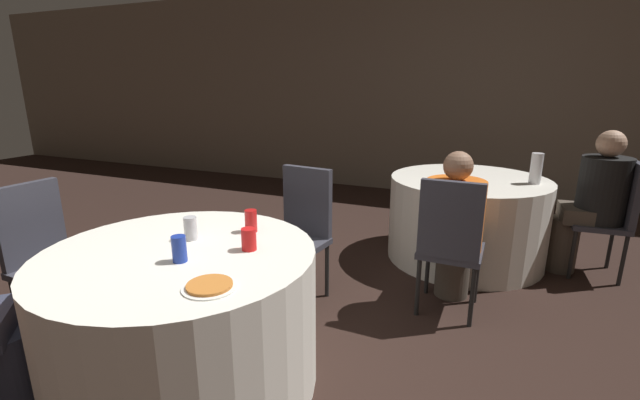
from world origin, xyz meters
TOP-DOWN VIEW (x-y plane):
  - ground_plane at (0.00, 0.00)m, footprint 16.00×16.00m
  - wall_back at (0.00, 4.51)m, footprint 16.00×0.06m
  - table_near at (-0.10, -0.01)m, footprint 1.33×1.33m
  - table_far at (1.06, 2.26)m, footprint 1.32×1.32m
  - chair_near_north at (0.04, 1.07)m, footprint 0.45×0.45m
  - chair_near_west at (-1.19, 0.04)m, footprint 0.42×0.42m
  - chair_far_east at (2.14, 2.32)m, footprint 0.43×0.42m
  - chair_far_south at (1.04, 1.18)m, footprint 0.41×0.41m
  - person_black_shirt at (1.98, 2.31)m, footprint 0.52×0.36m
  - person_orange_shirt at (1.04, 1.34)m, footprint 0.38×0.53m
  - pizza_plate_near at (0.27, -0.26)m, footprint 0.22×0.22m
  - soda_can_blue at (-0.01, -0.10)m, footprint 0.07×0.07m
  - soda_can_red at (0.07, 0.38)m, footprint 0.07×0.07m
  - soda_can_silver at (-0.15, 0.15)m, footprint 0.07×0.07m
  - cup_near at (0.20, 0.15)m, footprint 0.07×0.07m
  - bottle_far at (1.55, 2.25)m, footprint 0.09×0.09m

SIDE VIEW (x-z plane):
  - ground_plane at x=0.00m, z-range 0.00..0.00m
  - table_near at x=-0.10m, z-range 0.00..0.72m
  - table_far at x=1.06m, z-range 0.00..0.72m
  - chair_near_north at x=0.04m, z-range 0.08..1.02m
  - chair_near_west at x=-1.19m, z-range 0.08..1.02m
  - chair_far_east at x=2.14m, z-range 0.08..1.02m
  - chair_far_south at x=1.04m, z-range 0.08..1.02m
  - person_orange_shirt at x=1.04m, z-range 0.02..1.12m
  - person_black_shirt at x=1.98m, z-range 0.01..1.18m
  - pizza_plate_near at x=0.27m, z-range 0.72..0.74m
  - cup_near at x=0.20m, z-range 0.72..0.83m
  - soda_can_blue at x=-0.01m, z-range 0.72..0.84m
  - soda_can_red at x=0.07m, z-range 0.72..0.84m
  - soda_can_silver at x=-0.15m, z-range 0.72..0.84m
  - bottle_far at x=1.55m, z-range 0.72..0.97m
  - wall_back at x=0.00m, z-range 0.00..2.80m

